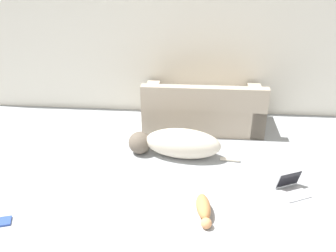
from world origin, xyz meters
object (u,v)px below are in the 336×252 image
object	(u,v)px
cat	(204,209)
laptop_open	(291,185)
couch	(203,111)
dog	(176,143)

from	to	relation	value
cat	laptop_open	size ratio (longest dim) A/B	1.44
couch	cat	size ratio (longest dim) A/B	3.13
dog	cat	world-z (taller)	dog
couch	dog	xyz separation A→B (m)	(-0.36, -0.89, -0.07)
couch	cat	xyz separation A→B (m)	(0.00, -2.04, -0.18)
couch	laptop_open	bearing A→B (deg)	123.34
cat	laptop_open	distance (m)	1.13
couch	laptop_open	xyz separation A→B (m)	(1.02, -1.55, -0.19)
dog	laptop_open	size ratio (longest dim) A/B	3.80
couch	dog	size ratio (longest dim) A/B	1.19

